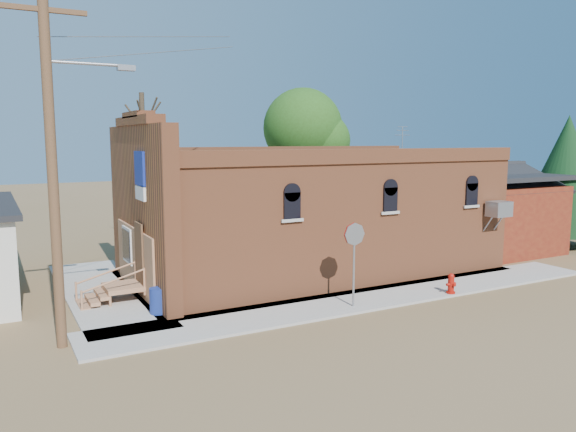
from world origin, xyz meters
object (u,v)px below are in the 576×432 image
fire_hydrant (451,284)px  stop_sign (354,242)px  utility_pole (54,162)px  brick_bar (307,214)px  trash_barrel (158,301)px

fire_hydrant → stop_sign: stop_sign is taller
fire_hydrant → stop_sign: size_ratio=0.26×
utility_pole → stop_sign: utility_pole is taller
brick_bar → stop_sign: bearing=-104.3°
trash_barrel → utility_pole: bearing=-154.2°
fire_hydrant → trash_barrel: bearing=175.7°
brick_bar → trash_barrel: 7.76m
utility_pole → fire_hydrant: bearing=-5.6°
utility_pole → stop_sign: size_ratio=3.36×
stop_sign → trash_barrel: size_ratio=3.43×
brick_bar → trash_barrel: brick_bar is taller
brick_bar → utility_pole: (-9.79, -4.29, 2.43)m
trash_barrel → fire_hydrant: bearing=-15.3°
utility_pole → stop_sign: (8.48, -0.84, -2.63)m
fire_hydrant → trash_barrel: size_ratio=0.90×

